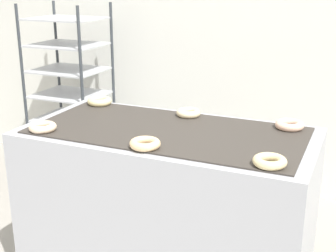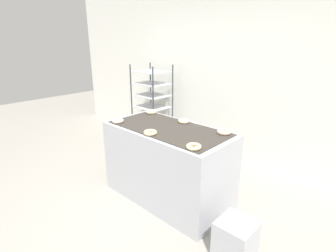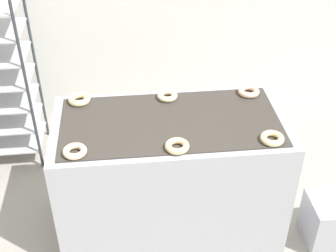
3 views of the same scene
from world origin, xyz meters
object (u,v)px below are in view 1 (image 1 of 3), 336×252
at_px(baking_rack_cart, 70,95).
at_px(donut_near_left, 43,127).
at_px(donut_near_center, 145,144).
at_px(donut_far_left, 100,101).
at_px(donut_near_right, 270,161).
at_px(donut_far_center, 189,113).
at_px(donut_far_right, 290,125).
at_px(fryer_machine, 168,209).

xyz_separation_m(baking_rack_cart, donut_near_left, (0.72, -1.27, 0.19)).
relative_size(donut_near_center, donut_far_left, 0.97).
bearing_deg(donut_near_left, donut_near_right, -0.04).
relative_size(donut_near_left, donut_near_center, 0.97).
xyz_separation_m(donut_far_center, donut_far_right, (0.58, -0.00, 0.00)).
height_order(baking_rack_cart, donut_far_right, baking_rack_cart).
distance_m(donut_near_right, donut_far_right, 0.55).
bearing_deg(donut_far_center, baking_rack_cart, 151.65).
bearing_deg(donut_far_center, donut_near_center, -90.12).
height_order(donut_near_left, donut_far_right, donut_far_right).
bearing_deg(fryer_machine, donut_far_left, 153.93).
relative_size(fryer_machine, baking_rack_cart, 1.02).
height_order(donut_near_right, donut_far_center, same).
distance_m(baking_rack_cart, donut_far_center, 1.52).
bearing_deg(donut_near_right, donut_far_left, 154.46).
relative_size(baking_rack_cart, donut_near_center, 10.16).
bearing_deg(fryer_machine, donut_far_right, 25.05).
relative_size(fryer_machine, donut_near_right, 10.46).
bearing_deg(donut_near_right, donut_near_left, 179.96).
bearing_deg(donut_far_center, donut_far_right, -0.46).
height_order(donut_near_center, donut_far_left, donut_far_left).
xyz_separation_m(donut_near_left, donut_far_right, (1.19, 0.55, 0.00)).
height_order(donut_near_left, donut_near_right, same).
relative_size(fryer_machine, donut_near_left, 10.71).
bearing_deg(baking_rack_cart, donut_near_right, -33.62).
bearing_deg(donut_near_center, donut_near_left, 178.56).
bearing_deg(donut_near_left, donut_far_center, 42.46).
relative_size(baking_rack_cart, donut_far_left, 9.90).
xyz_separation_m(donut_far_left, donut_far_right, (1.19, -0.02, -0.00)).
bearing_deg(donut_far_right, baking_rack_cart, 159.26).
relative_size(donut_near_right, donut_far_left, 0.97).
bearing_deg(fryer_machine, donut_far_center, 88.19).
xyz_separation_m(fryer_machine, donut_far_right, (0.59, 0.27, 0.49)).
relative_size(donut_near_right, donut_far_right, 0.97).
bearing_deg(baking_rack_cart, fryer_machine, -37.03).
height_order(fryer_machine, donut_far_center, donut_far_center).
relative_size(fryer_machine, donut_far_right, 10.17).
bearing_deg(donut_near_center, baking_rack_cart, 135.87).
bearing_deg(donut_near_left, baking_rack_cart, 119.55).
bearing_deg(fryer_machine, donut_near_center, -88.50).
bearing_deg(donut_far_left, donut_far_center, -1.33).
xyz_separation_m(donut_near_left, donut_far_center, (0.61, 0.56, 0.00)).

